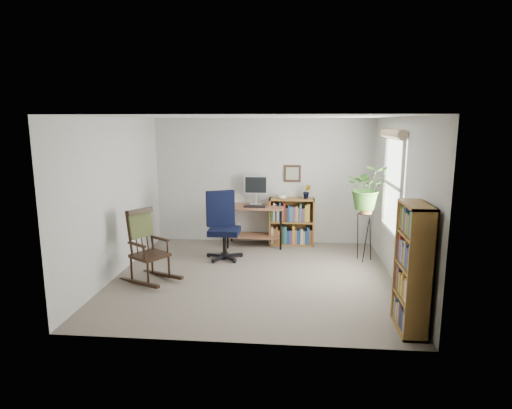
# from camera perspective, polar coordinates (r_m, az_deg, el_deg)

# --- Properties ---
(floor) EXTENTS (4.20, 4.00, 0.00)m
(floor) POSITION_cam_1_polar(r_m,az_deg,el_deg) (6.63, -0.31, -9.61)
(floor) COLOR slate
(floor) RESTS_ON ground
(ceiling) EXTENTS (4.20, 4.00, 0.00)m
(ceiling) POSITION_cam_1_polar(r_m,az_deg,el_deg) (6.21, -0.33, 11.62)
(ceiling) COLOR white
(ceiling) RESTS_ON ground
(wall_back) EXTENTS (4.20, 0.00, 2.40)m
(wall_back) POSITION_cam_1_polar(r_m,az_deg,el_deg) (8.28, 0.98, 3.11)
(wall_back) COLOR beige
(wall_back) RESTS_ON ground
(wall_front) EXTENTS (4.20, 0.00, 2.40)m
(wall_front) POSITION_cam_1_polar(r_m,az_deg,el_deg) (4.37, -2.80, -4.00)
(wall_front) COLOR beige
(wall_front) RESTS_ON ground
(wall_left) EXTENTS (0.00, 4.00, 2.40)m
(wall_left) POSITION_cam_1_polar(r_m,az_deg,el_deg) (6.83, -18.14, 0.90)
(wall_left) COLOR beige
(wall_left) RESTS_ON ground
(wall_right) EXTENTS (0.00, 4.00, 2.40)m
(wall_right) POSITION_cam_1_polar(r_m,az_deg,el_deg) (6.46, 18.56, 0.33)
(wall_right) COLOR beige
(wall_right) RESTS_ON ground
(window) EXTENTS (0.12, 1.20, 1.50)m
(window) POSITION_cam_1_polar(r_m,az_deg,el_deg) (6.71, 17.74, 2.48)
(window) COLOR silver
(window) RESTS_ON wall_right
(desk) EXTENTS (1.07, 0.59, 0.77)m
(desk) POSITION_cam_1_polar(r_m,az_deg,el_deg) (8.15, -0.11, -2.84)
(desk) COLOR brown
(desk) RESTS_ON floor
(monitor) EXTENTS (0.46, 0.16, 0.56)m
(monitor) POSITION_cam_1_polar(r_m,az_deg,el_deg) (8.15, -0.02, 1.95)
(monitor) COLOR silver
(monitor) RESTS_ON desk
(keyboard) EXTENTS (0.40, 0.15, 0.02)m
(keyboard) POSITION_cam_1_polar(r_m,az_deg,el_deg) (7.94, -0.19, -0.25)
(keyboard) COLOR black
(keyboard) RESTS_ON desk
(office_chair) EXTENTS (0.85, 0.85, 1.18)m
(office_chair) POSITION_cam_1_polar(r_m,az_deg,el_deg) (7.32, -4.26, -2.83)
(office_chair) COLOR black
(office_chair) RESTS_ON floor
(rocking_chair) EXTENTS (1.10, 1.00, 1.10)m
(rocking_chair) POSITION_cam_1_polar(r_m,az_deg,el_deg) (6.48, -14.01, -5.32)
(rocking_chair) COLOR black
(rocking_chair) RESTS_ON floor
(low_bookshelf) EXTENTS (0.86, 0.29, 0.90)m
(low_bookshelf) POSITION_cam_1_polar(r_m,az_deg,el_deg) (8.22, 4.76, -2.30)
(low_bookshelf) COLOR olive
(low_bookshelf) RESTS_ON floor
(tall_bookshelf) EXTENTS (0.27, 0.64, 1.46)m
(tall_bookshelf) POSITION_cam_1_polar(r_m,az_deg,el_deg) (5.10, 20.17, -7.98)
(tall_bookshelf) COLOR olive
(tall_bookshelf) RESTS_ON floor
(plant_stand) EXTENTS (0.27, 0.27, 0.96)m
(plant_stand) POSITION_cam_1_polar(r_m,az_deg,el_deg) (7.47, 14.31, -3.72)
(plant_stand) COLOR black
(plant_stand) RESTS_ON floor
(spider_plant) EXTENTS (1.69, 1.88, 1.47)m
(spider_plant) POSITION_cam_1_polar(r_m,az_deg,el_deg) (7.27, 14.73, 5.01)
(spider_plant) COLOR #3A6C26
(spider_plant) RESTS_ON plant_stand
(potted_plant_small) EXTENTS (0.13, 0.24, 0.11)m
(potted_plant_small) POSITION_cam_1_polar(r_m,az_deg,el_deg) (8.13, 6.79, 1.16)
(potted_plant_small) COLOR #3A6C26
(potted_plant_small) RESTS_ON low_bookshelf
(framed_picture) EXTENTS (0.32, 0.04, 0.32)m
(framed_picture) POSITION_cam_1_polar(r_m,az_deg,el_deg) (8.21, 4.87, 4.13)
(framed_picture) COLOR black
(framed_picture) RESTS_ON wall_back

